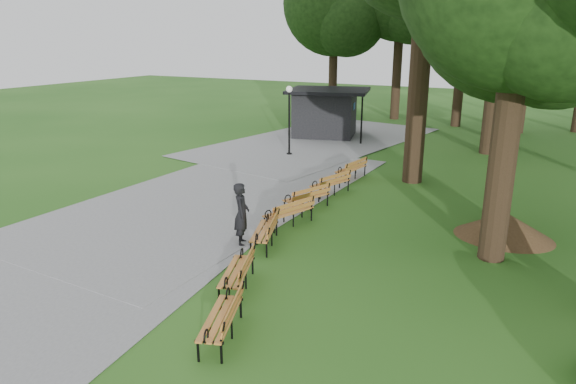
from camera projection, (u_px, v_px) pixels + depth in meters
The scene contains 13 objects.
ground at pixel (270, 236), 15.60m from camera, with size 100.00×100.00×0.00m, color #275C1A.
path at pixel (218, 192), 19.91m from camera, with size 12.00×38.00×0.06m, color gray.
person at pixel (242, 214), 14.73m from camera, with size 0.67×0.44×1.85m, color black.
kiosk at pixel (325, 113), 30.78m from camera, with size 4.55×3.96×2.85m, color black, non-canonical shape.
lamp_post at pixel (289, 106), 25.55m from camera, with size 0.32×0.32×3.47m.
dirt_mound at pixel (505, 225), 15.40m from camera, with size 2.41×2.41×0.79m, color #47301C.
bench_0 at pixel (221, 318), 10.21m from camera, with size 1.90×0.64×0.88m, color #BE702C, non-canonical shape.
bench_1 at pixel (237, 272), 12.25m from camera, with size 1.90×0.64×0.88m, color #BE702C, non-canonical shape.
bench_2 at pixel (264, 231), 14.78m from camera, with size 1.90×0.64×0.88m, color #BE702C, non-canonical shape.
bench_3 at pixel (289, 212), 16.40m from camera, with size 1.90×0.64×0.88m, color #BE702C, non-canonical shape.
bench_4 at pixel (306, 197), 17.91m from camera, with size 1.90×0.64×0.88m, color #BE702C, non-canonical shape.
bench_5 at pixel (330, 183), 19.61m from camera, with size 1.90×0.64×0.88m, color #BE702C, non-canonical shape.
bench_6 at pixel (351, 169), 21.73m from camera, with size 1.90×0.64×0.88m, color #BE702C, non-canonical shape.
Camera 1 is at (7.24, -12.63, 5.79)m, focal length 32.20 mm.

